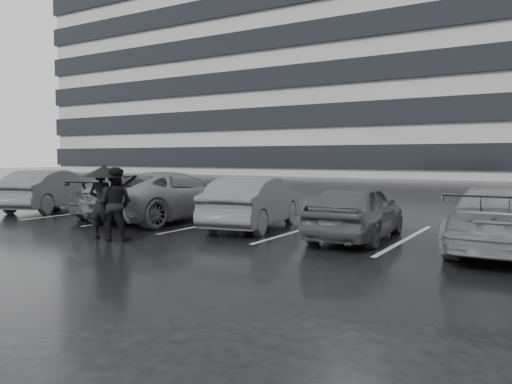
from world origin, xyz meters
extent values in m
plane|color=black|center=(0.00, 0.00, 0.00)|extent=(160.00, 160.00, 0.00)
cube|color=#97979A|center=(-22.00, 48.00, 14.00)|extent=(60.00, 25.00, 28.00)
cube|color=black|center=(-22.00, 48.00, 2.00)|extent=(60.60, 25.60, 2.20)
cube|color=black|center=(-22.00, 48.00, 6.00)|extent=(60.60, 25.60, 2.20)
cube|color=black|center=(-22.00, 48.00, 10.00)|extent=(60.60, 25.60, 2.20)
cube|color=black|center=(-22.00, 48.00, 14.00)|extent=(60.60, 25.60, 2.20)
cube|color=black|center=(-22.00, 48.00, 18.00)|extent=(60.60, 25.60, 2.20)
imported|color=black|center=(2.37, 1.91, 0.68)|extent=(1.82, 4.05, 1.35)
imported|color=#303032|center=(-0.70, 2.27, 0.71)|extent=(2.24, 4.48, 1.41)
imported|color=#48484A|center=(-3.89, 2.50, 0.75)|extent=(2.61, 5.47, 1.50)
imported|color=black|center=(-5.96, 2.62, 0.64)|extent=(2.92, 4.76, 1.29)
imported|color=#303032|center=(-9.47, 2.35, 0.74)|extent=(3.00, 4.76, 1.48)
imported|color=#48484A|center=(5.51, 1.89, 0.69)|extent=(2.02, 4.81, 1.39)
imported|color=black|center=(-2.89, -1.15, 0.84)|extent=(0.72, 0.59, 1.69)
imported|color=black|center=(-2.42, -1.17, 0.86)|extent=(1.01, 0.91, 1.72)
cylinder|color=black|center=(-2.73, -1.19, 0.76)|extent=(0.02, 0.02, 1.52)
cone|color=black|center=(-2.73, -1.19, 1.62)|extent=(1.05, 1.05, 0.27)
sphere|color=black|center=(-2.73, -1.19, 1.75)|extent=(0.05, 0.05, 0.05)
cube|color=#A8A8AA|center=(-10.60, 2.50, 0.00)|extent=(0.12, 5.00, 0.00)
cube|color=#A8A8AA|center=(-7.80, 2.50, 0.00)|extent=(0.12, 5.00, 0.00)
cube|color=#A8A8AA|center=(-5.00, 2.50, 0.00)|extent=(0.12, 5.00, 0.00)
cube|color=#A8A8AA|center=(-2.20, 2.50, 0.00)|extent=(0.12, 5.00, 0.00)
cube|color=#A8A8AA|center=(0.60, 2.50, 0.00)|extent=(0.12, 5.00, 0.00)
cube|color=#A8A8AA|center=(3.40, 2.50, 0.00)|extent=(0.12, 5.00, 0.00)
camera|label=1|loc=(6.39, -9.40, 1.95)|focal=35.00mm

